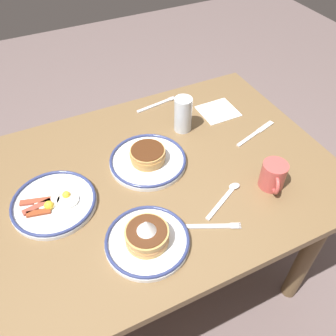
% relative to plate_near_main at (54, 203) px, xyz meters
% --- Properties ---
extents(ground_plane, '(6.00, 6.00, 0.00)m').
position_rel_plate_near_main_xyz_m(ground_plane, '(-0.33, 0.02, -0.75)').
color(ground_plane, '#6B5A58').
extents(dining_table, '(1.30, 0.90, 0.74)m').
position_rel_plate_near_main_xyz_m(dining_table, '(-0.33, 0.02, -0.12)').
color(dining_table, brown).
rests_on(dining_table, ground_plane).
extents(plate_near_main, '(0.27, 0.27, 0.04)m').
position_rel_plate_near_main_xyz_m(plate_near_main, '(0.00, 0.00, 0.00)').
color(plate_near_main, white).
rests_on(plate_near_main, dining_table).
extents(plate_center_pancakes, '(0.28, 0.28, 0.06)m').
position_rel_plate_near_main_xyz_m(plate_center_pancakes, '(-0.35, -0.05, 0.01)').
color(plate_center_pancakes, white).
rests_on(plate_center_pancakes, dining_table).
extents(plate_far_companion, '(0.25, 0.25, 0.11)m').
position_rel_plate_near_main_xyz_m(plate_far_companion, '(-0.21, 0.26, 0.01)').
color(plate_far_companion, white).
rests_on(plate_far_companion, dining_table).
extents(coffee_mug, '(0.08, 0.11, 0.10)m').
position_rel_plate_near_main_xyz_m(coffee_mug, '(-0.68, 0.23, 0.04)').
color(coffee_mug, '#BF4C47').
rests_on(coffee_mug, dining_table).
extents(drinking_glass, '(0.07, 0.07, 0.14)m').
position_rel_plate_near_main_xyz_m(drinking_glass, '(-0.55, -0.16, 0.05)').
color(drinking_glass, silver).
rests_on(drinking_glass, dining_table).
extents(paper_napkin, '(0.15, 0.14, 0.00)m').
position_rel_plate_near_main_xyz_m(paper_napkin, '(-0.74, -0.20, -0.01)').
color(paper_napkin, white).
rests_on(paper_napkin, dining_table).
extents(fork_near, '(0.18, 0.09, 0.01)m').
position_rel_plate_near_main_xyz_m(fork_near, '(-0.41, 0.29, -0.01)').
color(fork_near, silver).
rests_on(fork_near, dining_table).
extents(fork_far, '(0.19, 0.04, 0.01)m').
position_rel_plate_near_main_xyz_m(fork_far, '(-0.53, -0.35, -0.01)').
color(fork_far, silver).
rests_on(fork_far, dining_table).
extents(butter_knife, '(0.21, 0.08, 0.01)m').
position_rel_plate_near_main_xyz_m(butter_knife, '(-0.79, -0.01, -0.01)').
color(butter_knife, silver).
rests_on(butter_knife, dining_table).
extents(tea_spoon, '(0.17, 0.10, 0.01)m').
position_rel_plate_near_main_xyz_m(tea_spoon, '(-0.52, 0.21, -0.01)').
color(tea_spoon, silver).
rests_on(tea_spoon, dining_table).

